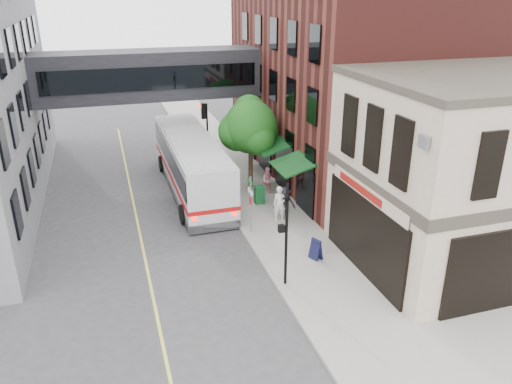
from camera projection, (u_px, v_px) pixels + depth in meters
ground at (293, 316)px, 19.09m from camera, size 120.00×120.00×0.00m
sidewalk_main at (243, 182)px, 31.98m from camera, size 4.00×60.00×0.15m
corner_building at (472, 172)px, 21.72m from camera, size 10.19×8.12×8.45m
brick_building at (356, 65)px, 32.42m from camera, size 13.76×18.00×14.00m
skyway_bridge at (150, 75)px, 31.69m from camera, size 14.00×3.18×3.00m
traffic_signal_near at (286, 223)px, 19.83m from camera, size 0.44×0.22×4.60m
traffic_signal_far at (205, 123)px, 32.91m from camera, size 0.53×0.28×4.50m
street_sign_pole at (251, 199)px, 24.65m from camera, size 0.08×0.75×3.00m
street_tree at (249, 127)px, 29.88m from camera, size 3.80×3.20×5.60m
lane_marking at (138, 223)px, 26.55m from camera, size 0.12×40.00×0.01m
bus at (191, 162)px, 30.20m from camera, size 3.03×12.36×3.32m
pedestrian_a at (280, 204)px, 26.23m from camera, size 0.75×0.56×1.90m
pedestrian_b at (268, 180)px, 29.75m from camera, size 0.91×0.78×1.65m
pedestrian_c at (284, 203)px, 26.40m from camera, size 1.31×0.94×1.83m
newspaper_box at (259, 195)px, 28.49m from camera, size 0.53×0.47×1.03m
sandwich_board at (316, 249)px, 22.64m from camera, size 0.53×0.64×0.97m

